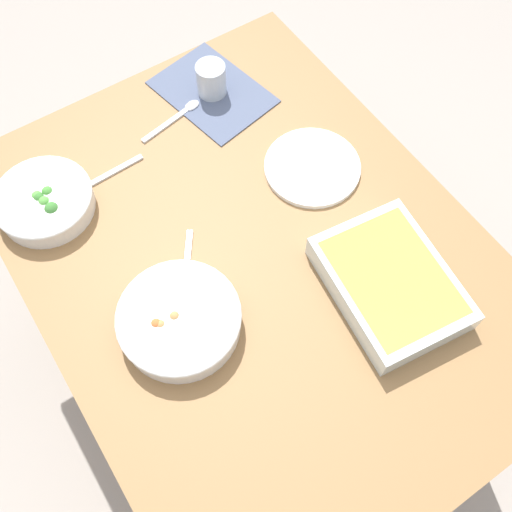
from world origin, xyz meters
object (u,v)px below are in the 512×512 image
Objects in this scene: drink_cup at (211,81)px; side_plate at (312,167)px; baking_dish at (390,282)px; spoon_by_stew at (186,278)px; broccoli_bowl at (44,201)px; spoon_by_broccoli at (99,179)px; stew_bowl at (179,320)px; spoon_spare at (179,115)px.

side_plate is (-0.32, -0.07, -0.03)m from drink_cup.
spoon_by_stew is (0.25, 0.33, -0.03)m from baking_dish.
broccoli_bowl is 0.60m from side_plate.
side_plate is at bearing -119.53° from spoon_by_broccoli.
drink_cup is 0.36m from spoon_by_broccoli.
stew_bowl is 0.47m from side_plate.
spoon_spare is (0.63, 0.13, -0.03)m from baking_dish.
stew_bowl is at bearing 110.70° from side_plate.
spoon_spare is (-0.02, 0.11, -0.03)m from drink_cup.
broccoli_bowl is 2.53× the size of drink_cup.
stew_bowl is 1.39× the size of spoon_spare.
stew_bowl is 0.54m from spoon_spare.
drink_cup is at bearing -79.35° from broccoli_bowl.
baking_dish is 2.11× the size of spoon_by_stew.
side_plate is (0.33, -0.05, -0.03)m from baking_dish.
spoon_by_stew is at bearing 151.80° from spoon_spare.
spoon_by_stew is at bearing 53.19° from baking_dish.
broccoli_bowl reaches higher than baking_dish.
spoon_by_stew is 0.44m from spoon_spare.
baking_dish is at bearing -168.76° from spoon_spare.
broccoli_bowl is 0.98× the size of side_plate.
baking_dish is 0.65m from drink_cup.
spoon_by_broccoli is at bearing 60.47° from side_plate.
baking_dish is at bearing -112.64° from stew_bowl.
spoon_spare is (0.06, -0.25, 0.00)m from spoon_by_broccoli.
baking_dish reaches higher than spoon_by_broccoli.
side_plate is at bearing -167.88° from drink_cup.
spoon_by_stew is 0.88× the size of spoon_spare.
spoon_by_stew is (-0.32, -0.17, -0.02)m from broccoli_bowl.
baking_dish is 0.42m from spoon_by_stew.
spoon_by_broccoli is (0.01, -0.13, -0.02)m from broccoli_bowl.
stew_bowl reaches higher than side_plate.
spoon_by_broccoli is at bearing -2.89° from stew_bowl.
spoon_spare is at bearing 11.24° from baking_dish.
drink_cup is at bearing -76.57° from spoon_by_broccoli.
drink_cup is (0.09, -0.48, 0.01)m from broccoli_bowl.
stew_bowl reaches higher than spoon_by_stew.
stew_bowl is 1.13× the size of broccoli_bowl.
stew_bowl is 1.11× the size of side_plate.
spoon_spare is (0.07, -0.37, -0.02)m from broccoli_bowl.
baking_dish is at bearing -138.60° from broccoli_bowl.
drink_cup is 0.48× the size of spoon_spare.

